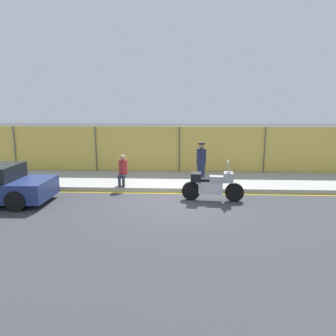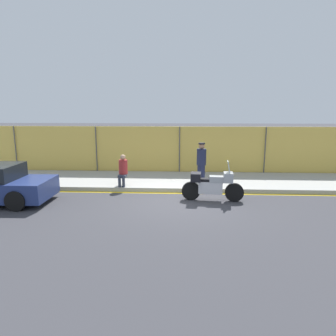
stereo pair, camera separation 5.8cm
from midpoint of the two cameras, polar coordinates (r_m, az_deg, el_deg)
name	(u,v)px [view 1 (the left image)]	position (r m, az deg, el deg)	size (l,w,h in m)	color
ground_plane	(178,202)	(10.82, 1.70, -6.48)	(120.00, 120.00, 0.00)	#38383D
sidewalk	(179,181)	(13.56, 1.91, -2.46)	(31.24, 3.29, 0.17)	#9E9E99
curb_paint_stripe	(178,193)	(11.90, 1.79, -4.82)	(31.24, 0.18, 0.01)	gold
storefront_fence	(179,151)	(15.05, 2.03, 3.28)	(29.67, 0.17, 2.43)	gold
motorcycle	(212,185)	(10.94, 8.25, -3.16)	(2.24, 0.61, 1.48)	black
officer_standing	(201,162)	(13.17, 6.22, 1.23)	(0.41, 0.41, 1.67)	#191E38
person_seated_on_curb	(123,168)	(12.46, -8.74, -0.09)	(0.36, 0.65, 1.27)	#2D3342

